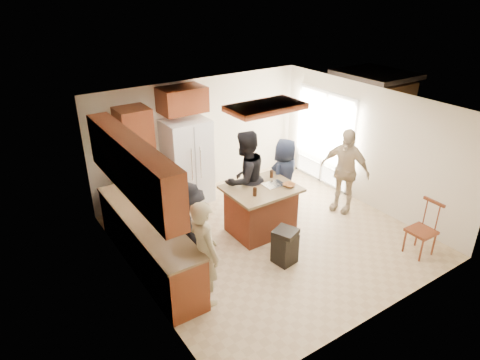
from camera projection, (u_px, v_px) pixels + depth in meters
room_shell at (365, 127)px, 11.07m from camera, size 8.00×5.20×5.00m
person_front_left at (204, 253)px, 6.12m from camera, size 0.47×0.63×1.67m
person_behind_left at (245, 179)px, 8.06m from camera, size 1.01×0.72×1.90m
person_behind_right at (284, 176)px, 8.55m from camera, size 0.89×0.72×1.57m
person_side_right at (344, 170)px, 8.58m from camera, size 0.85×1.15×1.76m
person_counter at (188, 230)px, 6.74m from camera, size 0.51×1.05×1.60m
left_cabinetry at (143, 217)px, 6.78m from camera, size 0.64×3.00×2.30m
back_wall_units at (149, 146)px, 8.40m from camera, size 1.80×0.60×2.45m
refrigerator at (188, 161)px, 8.94m from camera, size 0.90×0.76×1.80m
kitchen_island at (261, 209)px, 7.99m from camera, size 1.28×1.03×0.93m
island_items at (274, 184)px, 7.84m from camera, size 0.90×0.67×0.15m
trash_bin at (285, 246)px, 7.18m from camera, size 0.47×0.47×0.63m
spindle_chair at (422, 231)px, 7.36m from camera, size 0.43×0.43×0.99m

